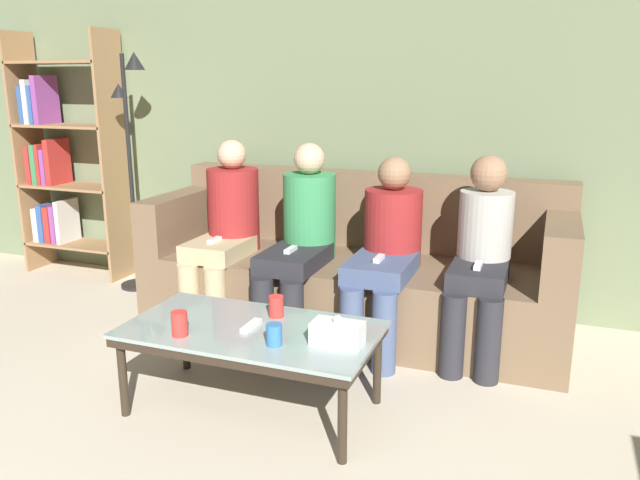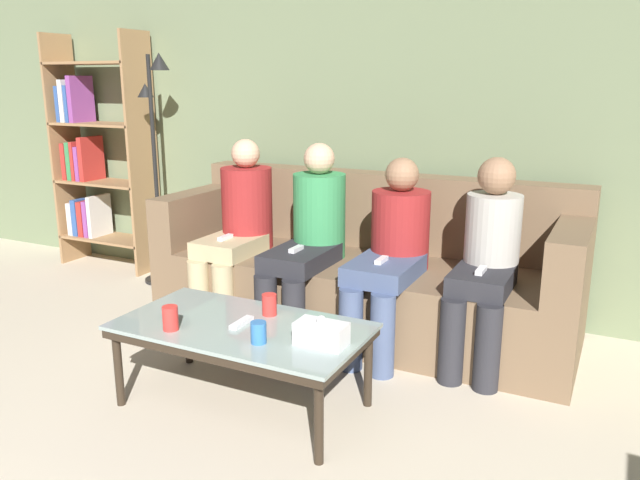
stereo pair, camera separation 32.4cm
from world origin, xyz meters
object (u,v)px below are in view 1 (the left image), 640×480
game_remote (251,325)px  tissue_box (338,333)px  cup_near_left (180,324)px  seated_person_mid_left (302,235)px  coffee_table (252,336)px  seated_person_left_end (226,227)px  cup_far_center (274,335)px  bookshelf (60,163)px  cup_near_right (276,306)px  seated_person_right_end (481,254)px  couch (355,273)px  seated_person_mid_right (387,247)px  standing_lamp (131,148)px

game_remote → tissue_box: bearing=-4.9°
cup_near_left → seated_person_mid_left: seated_person_mid_left is taller
coffee_table → seated_person_left_end: 1.20m
cup_near_left → cup_far_center: bearing=7.0°
bookshelf → cup_near_right: bearing=-28.1°
seated_person_right_end → game_remote: bearing=-133.3°
coffee_table → game_remote: bearing=93.6°
cup_far_center → bookshelf: 3.07m
seated_person_right_end → seated_person_mid_left: bearing=-179.2°
couch → cup_near_left: (-0.38, -1.38, 0.13)m
seated_person_right_end → couch: bearing=163.9°
seated_person_mid_left → seated_person_right_end: seated_person_mid_left is taller
bookshelf → seated_person_right_end: bookshelf is taller
bookshelf → couch: bearing=-6.5°
seated_person_mid_left → seated_person_right_end: size_ratio=1.03×
game_remote → seated_person_right_end: (0.91, 0.96, 0.18)m
coffee_table → cup_far_center: 0.25m
couch → bookshelf: 2.60m
seated_person_left_end → couch: bearing=15.4°
seated_person_mid_right → cup_near_left: bearing=-119.2°
tissue_box → seated_person_left_end: bearing=137.2°
cup_far_center → seated_person_mid_left: (-0.32, 1.09, 0.15)m
cup_near_right → seated_person_mid_left: 0.82m
seated_person_left_end → seated_person_mid_left: (0.52, -0.02, -0.01)m
tissue_box → seated_person_mid_left: (-0.57, 0.98, 0.15)m
seated_person_mid_left → seated_person_right_end: 1.04m
cup_near_left → standing_lamp: 2.12m
cup_near_left → cup_near_right: 0.47m
couch → cup_near_right: couch is taller
cup_near_left → cup_far_center: size_ratio=1.18×
couch → game_remote: size_ratio=16.99×
coffee_table → cup_far_center: bearing=-37.9°
cup_near_right → standing_lamp: 2.11m
cup_near_left → seated_person_right_end: 1.64m
tissue_box → cup_near_left: bearing=-167.0°
cup_near_left → bookshelf: (-2.14, 1.67, 0.42)m
game_remote → seated_person_right_end: size_ratio=0.13×
game_remote → standing_lamp: size_ratio=0.09×
couch → seated_person_left_end: (-0.78, -0.22, 0.28)m
seated_person_mid_left → seated_person_mid_right: bearing=-0.2°
cup_far_center → seated_person_left_end: (-0.84, 1.11, 0.16)m
cup_far_center → seated_person_mid_left: bearing=106.2°
coffee_table → cup_far_center: (0.18, -0.14, 0.09)m
cup_near_left → bookshelf: 2.75m
coffee_table → seated_person_left_end: size_ratio=1.01×
seated_person_mid_right → coffee_table: bearing=-112.2°
cup_near_left → seated_person_left_end: seated_person_left_end is taller
seated_person_mid_left → cup_far_center: bearing=-73.8°
cup_near_right → seated_person_mid_right: (0.33, 0.78, 0.13)m
couch → game_remote: (-0.12, -1.19, 0.08)m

